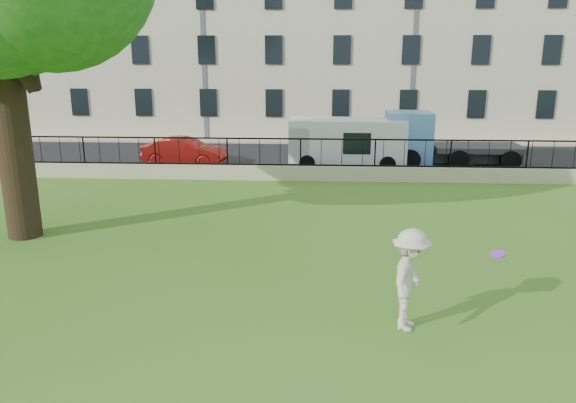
# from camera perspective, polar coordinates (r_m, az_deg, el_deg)

# --- Properties ---
(ground) EXTENTS (120.00, 120.00, 0.00)m
(ground) POSITION_cam_1_polar(r_m,az_deg,el_deg) (11.67, -0.91, -10.93)
(ground) COLOR #396818
(ground) RESTS_ON ground
(retaining_wall) EXTENTS (50.00, 0.40, 0.60)m
(retaining_wall) POSITION_cam_1_polar(r_m,az_deg,el_deg) (22.98, 1.28, 2.93)
(retaining_wall) COLOR tan
(retaining_wall) RESTS_ON ground
(iron_railing) EXTENTS (50.00, 0.05, 1.13)m
(iron_railing) POSITION_cam_1_polar(r_m,az_deg,el_deg) (22.82, 1.29, 5.02)
(iron_railing) COLOR black
(iron_railing) RESTS_ON retaining_wall
(street) EXTENTS (60.00, 9.00, 0.01)m
(street) POSITION_cam_1_polar(r_m,az_deg,el_deg) (27.65, 1.63, 4.36)
(street) COLOR black
(street) RESTS_ON ground
(sidewalk) EXTENTS (60.00, 1.40, 0.12)m
(sidewalk) POSITION_cam_1_polar(r_m,az_deg,el_deg) (32.76, 1.91, 6.12)
(sidewalk) COLOR tan
(sidewalk) RESTS_ON ground
(building_row) EXTENTS (56.40, 10.40, 13.80)m
(building_row) POSITION_cam_1_polar(r_m,az_deg,el_deg) (38.08, 2.23, 17.70)
(building_row) COLOR #C1BA99
(building_row) RESTS_ON ground
(man) EXTENTS (1.13, 1.44, 1.96)m
(man) POSITION_cam_1_polar(r_m,az_deg,el_deg) (10.80, 12.29, -7.78)
(man) COLOR beige
(man) RESTS_ON ground
(frisbee) EXTENTS (0.35, 0.36, 0.12)m
(frisbee) POSITION_cam_1_polar(r_m,az_deg,el_deg) (10.78, 20.53, -5.03)
(frisbee) COLOR purple
(red_sedan) EXTENTS (3.98, 1.79, 1.27)m
(red_sedan) POSITION_cam_1_polar(r_m,az_deg,el_deg) (26.48, -10.48, 5.02)
(red_sedan) COLOR maroon
(red_sedan) RESTS_ON street
(white_van) EXTENTS (5.21, 2.11, 2.17)m
(white_van) POSITION_cam_1_polar(r_m,az_deg,el_deg) (25.65, 6.01, 5.90)
(white_van) COLOR silver
(white_van) RESTS_ON street
(blue_truck) EXTENTS (5.88, 2.13, 2.46)m
(blue_truck) POSITION_cam_1_polar(r_m,az_deg,el_deg) (26.82, 16.20, 6.09)
(blue_truck) COLOR #588ECF
(blue_truck) RESTS_ON street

